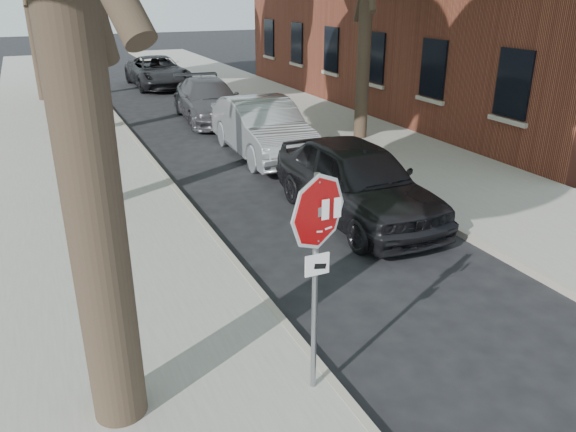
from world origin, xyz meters
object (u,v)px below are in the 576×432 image
car_d (158,72)px  car_b (263,128)px  car_c (209,100)px  car_a (357,180)px  stop_sign (317,244)px

car_d → car_b: bearing=-90.2°
car_c → car_b: bearing=-85.3°
car_a → car_b: car_a is taller
car_a → car_d: 18.42m
car_a → car_c: 10.27m
car_b → car_c: (0.00, 5.18, -0.09)m
car_a → car_d: car_a is taller
car_a → stop_sign: bearing=-125.7°
stop_sign → car_d: bearing=82.0°
car_a → car_d: size_ratio=0.91×
stop_sign → car_c: size_ratio=0.53×
car_c → car_d: bearing=95.1°
car_a → car_b: 5.09m
car_d → car_a: bearing=-90.2°
car_a → car_b: size_ratio=0.97×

